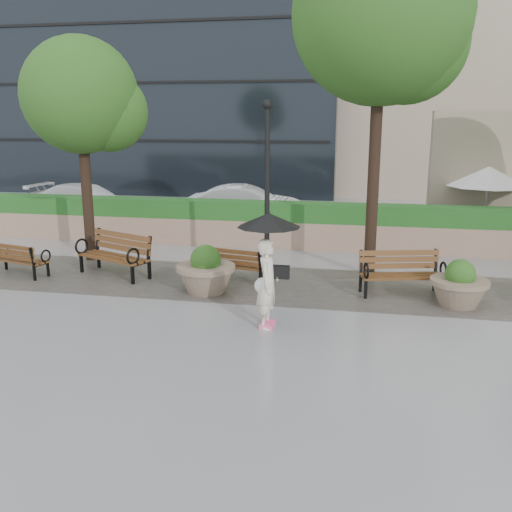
% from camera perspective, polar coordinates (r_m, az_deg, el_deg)
% --- Properties ---
extents(ground, '(100.00, 100.00, 0.00)m').
position_cam_1_polar(ground, '(10.64, -3.44, -7.23)').
color(ground, gray).
rests_on(ground, ground).
extents(cobble_strip, '(28.00, 3.20, 0.01)m').
position_cam_1_polar(cobble_strip, '(13.41, -0.24, -2.72)').
color(cobble_strip, '#383330').
rests_on(cobble_strip, ground).
extents(hedge_wall, '(24.00, 0.80, 1.35)m').
position_cam_1_polar(hedge_wall, '(17.09, 2.40, 3.13)').
color(hedge_wall, '#967861').
rests_on(hedge_wall, ground).
extents(asphalt_street, '(40.00, 7.00, 0.00)m').
position_cam_1_polar(asphalt_street, '(21.11, 4.04, 3.31)').
color(asphalt_street, black).
rests_on(asphalt_street, ground).
extents(bench_0, '(1.62, 0.98, 0.82)m').
position_cam_1_polar(bench_0, '(15.18, -22.60, -0.90)').
color(bench_0, brown).
rests_on(bench_0, ground).
extents(bench_1, '(2.07, 1.49, 1.04)m').
position_cam_1_polar(bench_1, '(14.38, -13.94, -0.75)').
color(bench_1, brown).
rests_on(bench_1, ground).
extents(bench_2, '(1.62, 0.91, 0.82)m').
position_cam_1_polar(bench_2, '(13.53, -2.09, -1.52)').
color(bench_2, brown).
rests_on(bench_2, ground).
extents(bench_3, '(1.88, 1.11, 0.95)m').
position_cam_1_polar(bench_3, '(12.88, 14.29, -2.57)').
color(bench_3, brown).
rests_on(bench_3, ground).
extents(planter_left, '(1.30, 1.30, 1.09)m').
position_cam_1_polar(planter_left, '(12.63, -5.03, -1.82)').
color(planter_left, '#7F6B56').
rests_on(planter_left, ground).
extents(planter_right, '(1.18, 1.18, 0.99)m').
position_cam_1_polar(planter_right, '(12.43, 19.65, -3.04)').
color(planter_right, '#7F6B56').
rests_on(planter_right, ground).
extents(lamppost, '(0.28, 0.28, 4.20)m').
position_cam_1_polar(lamppost, '(13.54, 1.11, 5.45)').
color(lamppost, black).
rests_on(lamppost, ground).
extents(tree_0, '(3.13, 2.97, 5.83)m').
position_cam_1_polar(tree_0, '(15.84, -16.52, 14.70)').
color(tree_0, black).
rests_on(tree_0, ground).
extents(tree_1, '(4.07, 4.07, 8.09)m').
position_cam_1_polar(tree_1, '(14.22, 13.06, 21.88)').
color(tree_1, black).
rests_on(tree_1, ground).
extents(patio_umb_white, '(2.50, 2.50, 2.30)m').
position_cam_1_polar(patio_umb_white, '(19.29, 22.20, 7.32)').
color(patio_umb_white, black).
rests_on(patio_umb_white, ground).
extents(car_left, '(4.69, 2.28, 1.32)m').
position_cam_1_polar(car_left, '(22.89, -16.55, 5.25)').
color(car_left, white).
rests_on(car_left, ground).
extents(car_right, '(4.28, 1.75, 1.38)m').
position_cam_1_polar(car_right, '(20.96, -1.00, 5.18)').
color(car_right, white).
rests_on(car_right, ground).
extents(pedestrian, '(1.16, 1.16, 2.13)m').
position_cam_1_polar(pedestrian, '(10.34, 1.23, -0.30)').
color(pedestrian, beige).
rests_on(pedestrian, ground).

